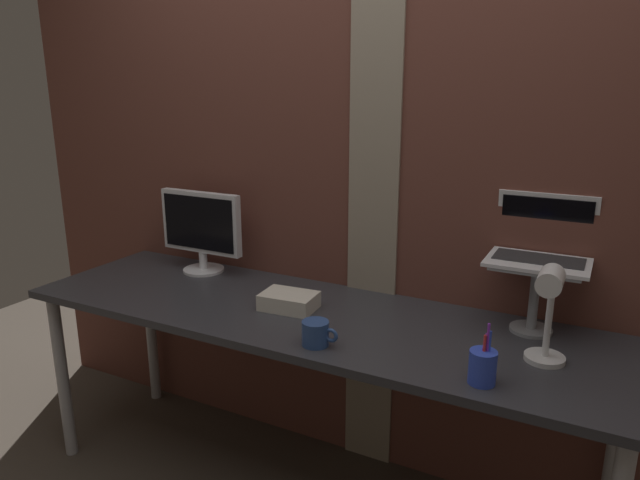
% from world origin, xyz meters
% --- Properties ---
extents(brick_wall_back, '(3.55, 0.16, 2.39)m').
position_xyz_m(brick_wall_back, '(0.00, 0.46, 1.19)').
color(brick_wall_back, brown).
rests_on(brick_wall_back, ground_plane).
extents(desk, '(2.22, 0.65, 0.77)m').
position_xyz_m(desk, '(-0.10, 0.08, 0.70)').
color(desk, '#333338').
rests_on(desk, ground_plane).
extents(monitor, '(0.40, 0.18, 0.36)m').
position_xyz_m(monitor, '(-0.74, 0.28, 0.97)').
color(monitor, white).
rests_on(monitor, desk).
extents(laptop_stand, '(0.28, 0.22, 0.24)m').
position_xyz_m(laptop_stand, '(0.65, 0.28, 0.93)').
color(laptop_stand, gray).
rests_on(laptop_stand, desk).
extents(laptop, '(0.32, 0.26, 0.22)m').
position_xyz_m(laptop, '(0.65, 0.35, 1.07)').
color(laptop, white).
rests_on(laptop, laptop_stand).
extents(desk_lamp, '(0.12, 0.20, 0.32)m').
position_xyz_m(desk_lamp, '(0.72, 0.02, 0.97)').
color(desk_lamp, white).
rests_on(desk_lamp, desk).
extents(pen_cup, '(0.08, 0.08, 0.18)m').
position_xyz_m(pen_cup, '(0.58, -0.15, 0.82)').
color(pen_cup, blue).
rests_on(pen_cup, desk).
extents(coffee_mug, '(0.12, 0.09, 0.08)m').
position_xyz_m(coffee_mug, '(0.06, -0.15, 0.81)').
color(coffee_mug, '#2D4C8C').
rests_on(coffee_mug, desk).
extents(paper_clutter_stack, '(0.21, 0.16, 0.06)m').
position_xyz_m(paper_clutter_stack, '(-0.17, 0.08, 0.80)').
color(paper_clutter_stack, silver).
rests_on(paper_clutter_stack, desk).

